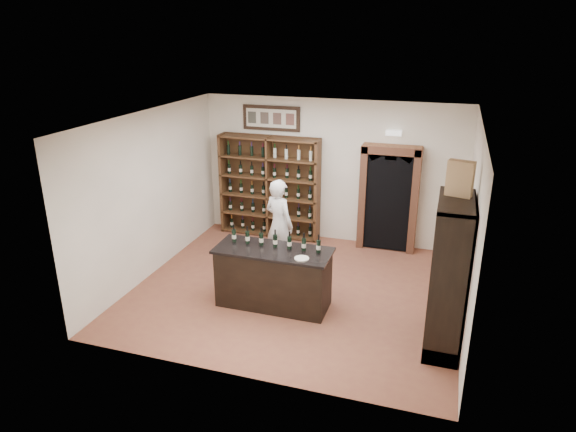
# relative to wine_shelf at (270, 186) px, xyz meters

# --- Properties ---
(floor) EXTENTS (5.50, 5.50, 0.00)m
(floor) POSITION_rel_wine_shelf_xyz_m (1.30, -2.33, -1.10)
(floor) COLOR brown
(floor) RESTS_ON ground
(ceiling) EXTENTS (5.50, 5.50, 0.00)m
(ceiling) POSITION_rel_wine_shelf_xyz_m (1.30, -2.33, 1.90)
(ceiling) COLOR white
(ceiling) RESTS_ON wall_back
(wall_back) EXTENTS (5.50, 0.04, 3.00)m
(wall_back) POSITION_rel_wine_shelf_xyz_m (1.30, 0.17, 0.40)
(wall_back) COLOR white
(wall_back) RESTS_ON ground
(wall_left) EXTENTS (0.04, 5.00, 3.00)m
(wall_left) POSITION_rel_wine_shelf_xyz_m (-1.45, -2.33, 0.40)
(wall_left) COLOR white
(wall_left) RESTS_ON ground
(wall_right) EXTENTS (0.04, 5.00, 3.00)m
(wall_right) POSITION_rel_wine_shelf_xyz_m (4.05, -2.33, 0.40)
(wall_right) COLOR white
(wall_right) RESTS_ON ground
(wine_shelf) EXTENTS (2.20, 0.38, 2.20)m
(wine_shelf) POSITION_rel_wine_shelf_xyz_m (0.00, 0.00, 0.00)
(wine_shelf) COLOR #4F381B
(wine_shelf) RESTS_ON ground
(framed_picture) EXTENTS (1.25, 0.04, 0.52)m
(framed_picture) POSITION_rel_wine_shelf_xyz_m (0.00, 0.14, 1.45)
(framed_picture) COLOR black
(framed_picture) RESTS_ON wall_back
(arched_doorway) EXTENTS (1.17, 0.35, 2.17)m
(arched_doorway) POSITION_rel_wine_shelf_xyz_m (2.55, -0.00, 0.04)
(arched_doorway) COLOR black
(arched_doorway) RESTS_ON ground
(emergency_light) EXTENTS (0.30, 0.10, 0.10)m
(emergency_light) POSITION_rel_wine_shelf_xyz_m (2.55, 0.09, 1.30)
(emergency_light) COLOR white
(emergency_light) RESTS_ON wall_back
(tasting_counter) EXTENTS (1.88, 0.78, 1.00)m
(tasting_counter) POSITION_rel_wine_shelf_xyz_m (1.10, -2.93, -0.61)
(tasting_counter) COLOR black
(tasting_counter) RESTS_ON ground
(counter_bottle_0) EXTENTS (0.07, 0.07, 0.30)m
(counter_bottle_0) POSITION_rel_wine_shelf_xyz_m (0.38, -2.83, 0.01)
(counter_bottle_0) COLOR black
(counter_bottle_0) RESTS_ON tasting_counter
(counter_bottle_1) EXTENTS (0.07, 0.07, 0.30)m
(counter_bottle_1) POSITION_rel_wine_shelf_xyz_m (0.62, -2.83, 0.01)
(counter_bottle_1) COLOR black
(counter_bottle_1) RESTS_ON tasting_counter
(counter_bottle_2) EXTENTS (0.07, 0.07, 0.30)m
(counter_bottle_2) POSITION_rel_wine_shelf_xyz_m (0.86, -2.83, 0.01)
(counter_bottle_2) COLOR black
(counter_bottle_2) RESTS_ON tasting_counter
(counter_bottle_3) EXTENTS (0.07, 0.07, 0.30)m
(counter_bottle_3) POSITION_rel_wine_shelf_xyz_m (1.10, -2.83, 0.01)
(counter_bottle_3) COLOR black
(counter_bottle_3) RESTS_ON tasting_counter
(counter_bottle_4) EXTENTS (0.07, 0.07, 0.30)m
(counter_bottle_4) POSITION_rel_wine_shelf_xyz_m (1.34, -2.83, 0.01)
(counter_bottle_4) COLOR black
(counter_bottle_4) RESTS_ON tasting_counter
(counter_bottle_5) EXTENTS (0.07, 0.07, 0.30)m
(counter_bottle_5) POSITION_rel_wine_shelf_xyz_m (1.58, -2.83, 0.01)
(counter_bottle_5) COLOR black
(counter_bottle_5) RESTS_ON tasting_counter
(counter_bottle_6) EXTENTS (0.07, 0.07, 0.30)m
(counter_bottle_6) POSITION_rel_wine_shelf_xyz_m (1.82, -2.83, 0.01)
(counter_bottle_6) COLOR black
(counter_bottle_6) RESTS_ON tasting_counter
(side_cabinet) EXTENTS (0.48, 1.20, 2.20)m
(side_cabinet) POSITION_rel_wine_shelf_xyz_m (3.82, -3.23, -0.35)
(side_cabinet) COLOR black
(side_cabinet) RESTS_ON ground
(shopkeeper) EXTENTS (0.75, 0.65, 1.74)m
(shopkeeper) POSITION_rel_wine_shelf_xyz_m (0.73, -1.54, -0.23)
(shopkeeper) COLOR white
(shopkeeper) RESTS_ON ground
(plate) EXTENTS (0.23, 0.23, 0.02)m
(plate) POSITION_rel_wine_shelf_xyz_m (1.64, -3.14, -0.09)
(plate) COLOR beige
(plate) RESTS_ON tasting_counter
(wine_crate) EXTENTS (0.37, 0.22, 0.49)m
(wine_crate) POSITION_rel_wine_shelf_xyz_m (3.79, -3.05, 1.34)
(wine_crate) COLOR tan
(wine_crate) RESTS_ON side_cabinet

